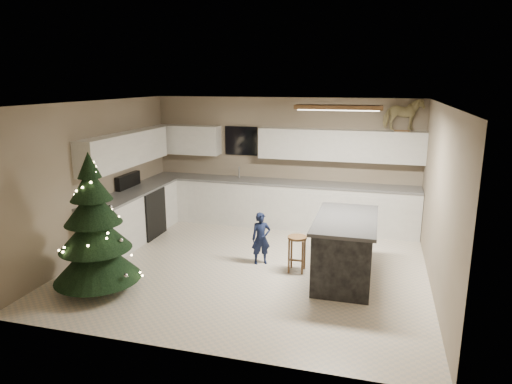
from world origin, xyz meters
The scene contains 8 objects.
ground_plane centered at (0.00, 0.00, 0.00)m, with size 5.50×5.50×0.00m, color beige.
room_shell centered at (0.02, 0.00, 1.75)m, with size 5.52×5.02×2.61m.
cabinetry centered at (-0.91, 1.65, 0.76)m, with size 5.50×3.20×2.00m.
island centered at (1.50, -0.08, 0.48)m, with size 0.90×1.70×0.95m.
bar_stool centered at (0.76, -0.01, 0.43)m, with size 0.30×0.30×0.57m.
christmas_tree centered at (-1.85, -1.41, 0.82)m, with size 1.25×1.21×2.00m.
toddler centered at (0.14, 0.15, 0.43)m, with size 0.31×0.21×0.86m, color #101A3E.
rocking_horse centered at (2.29, 2.33, 2.32)m, with size 0.75×0.47×0.61m.
Camera 1 is at (1.91, -6.64, 2.91)m, focal length 32.00 mm.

